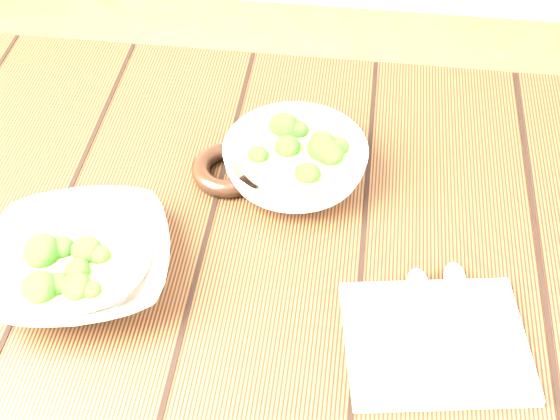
{
  "coord_description": "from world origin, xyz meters",
  "views": [
    {
      "loc": [
        0.16,
        -0.65,
        1.5
      ],
      "look_at": [
        0.07,
        0.01,
        0.8
      ],
      "focal_mm": 50.0,
      "sensor_mm": 36.0,
      "label": 1
    }
  ],
  "objects_px": {
    "soup_bowl_back": "(295,163)",
    "trivet": "(229,169)",
    "table": "(227,292)",
    "soup_bowl_front": "(82,262)",
    "napkin": "(435,342)"
  },
  "relations": [
    {
      "from": "napkin",
      "to": "soup_bowl_back",
      "type": "bearing_deg",
      "value": 118.29
    },
    {
      "from": "table",
      "to": "trivet",
      "type": "relative_size",
      "value": 11.83
    },
    {
      "from": "trivet",
      "to": "table",
      "type": "bearing_deg",
      "value": -84.66
    },
    {
      "from": "trivet",
      "to": "napkin",
      "type": "xyz_separation_m",
      "value": [
        0.28,
        -0.24,
        -0.01
      ]
    },
    {
      "from": "soup_bowl_front",
      "to": "napkin",
      "type": "xyz_separation_m",
      "value": [
        0.42,
        -0.04,
        -0.02
      ]
    },
    {
      "from": "table",
      "to": "soup_bowl_back",
      "type": "relative_size",
      "value": 5.14
    },
    {
      "from": "trivet",
      "to": "soup_bowl_back",
      "type": "bearing_deg",
      "value": 1.65
    },
    {
      "from": "soup_bowl_front",
      "to": "soup_bowl_back",
      "type": "distance_m",
      "value": 0.31
    },
    {
      "from": "soup_bowl_back",
      "to": "trivet",
      "type": "distance_m",
      "value": 0.09
    },
    {
      "from": "soup_bowl_back",
      "to": "napkin",
      "type": "bearing_deg",
      "value": -52.35
    },
    {
      "from": "soup_bowl_back",
      "to": "napkin",
      "type": "xyz_separation_m",
      "value": [
        0.19,
        -0.24,
        -0.03
      ]
    },
    {
      "from": "soup_bowl_back",
      "to": "table",
      "type": "bearing_deg",
      "value": -125.71
    },
    {
      "from": "soup_bowl_back",
      "to": "trivet",
      "type": "relative_size",
      "value": 2.3
    },
    {
      "from": "soup_bowl_back",
      "to": "napkin",
      "type": "relative_size",
      "value": 1.14
    },
    {
      "from": "soup_bowl_front",
      "to": "napkin",
      "type": "height_order",
      "value": "soup_bowl_front"
    }
  ]
}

